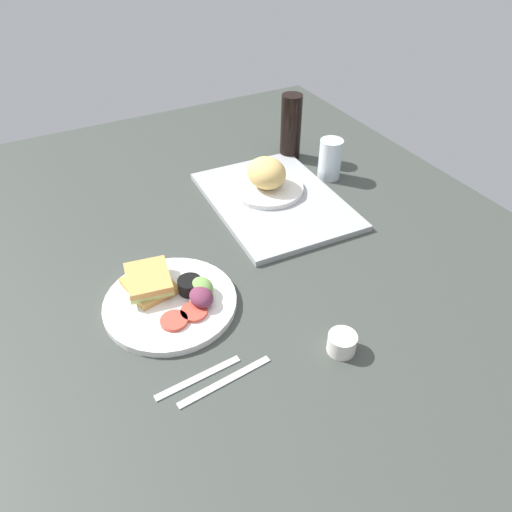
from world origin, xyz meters
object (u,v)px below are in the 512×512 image
object	(u,v)px
drinking_glass	(330,159)
soda_bottle	(291,127)
serving_tray	(275,200)
espresso_cup	(342,343)
plate_with_salad	(171,297)
fork	(198,377)
bread_plate_near	(267,179)
knife	(225,381)

from	to	relation	value
drinking_glass	soda_bottle	world-z (taller)	soda_bottle
serving_tray	espresso_cup	xyz separation A→B (cm)	(51.08, -14.38, 1.20)
plate_with_salad	fork	xyz separation A→B (cm)	(20.66, -2.41, -1.48)
espresso_cup	drinking_glass	bearing A→B (deg)	147.45
bread_plate_near	knife	size ratio (longest dim) A/B	1.08
serving_tray	bread_plate_near	distance (cm)	6.47
soda_bottle	knife	world-z (taller)	soda_bottle
plate_with_salad	knife	xyz separation A→B (cm)	(23.66, 1.59, -1.48)
bread_plate_near	fork	size ratio (longest dim) A/B	1.20
espresso_cup	knife	size ratio (longest dim) A/B	0.29
knife	bread_plate_near	bearing A→B (deg)	48.94
serving_tray	soda_bottle	world-z (taller)	soda_bottle
drinking_glass	knife	distance (cm)	78.64
espresso_cup	fork	bearing A→B (deg)	-104.18
serving_tray	knife	distance (cm)	60.21
espresso_cup	fork	size ratio (longest dim) A/B	0.33
plate_with_salad	soda_bottle	bearing A→B (deg)	128.49
fork	knife	bearing A→B (deg)	-40.78
drinking_glass	soda_bottle	distance (cm)	17.34
espresso_cup	soda_bottle	bearing A→B (deg)	156.14
drinking_glass	fork	distance (cm)	79.78
serving_tray	fork	size ratio (longest dim) A/B	2.65
espresso_cup	serving_tray	bearing A→B (deg)	164.28
bread_plate_near	knife	xyz separation A→B (cm)	(51.92, -37.22, -5.08)
espresso_cup	fork	xyz separation A→B (cm)	(-6.79, -26.88, -1.75)
knife	drinking_glass	bearing A→B (deg)	36.26
drinking_glass	plate_with_salad	bearing A→B (deg)	-64.66
fork	plate_with_salad	bearing A→B (deg)	79.43
fork	espresso_cup	bearing A→B (deg)	-18.08
bread_plate_near	espresso_cup	distance (cm)	57.62
serving_tray	soda_bottle	size ratio (longest dim) A/B	2.23
serving_tray	espresso_cup	distance (cm)	53.08
serving_tray	knife	xyz separation A→B (cm)	(47.30, -37.25, -0.55)
espresso_cup	knife	world-z (taller)	espresso_cup
drinking_glass	espresso_cup	size ratio (longest dim) A/B	2.11
espresso_cup	knife	bearing A→B (deg)	-99.40
soda_bottle	fork	bearing A→B (deg)	-41.93
serving_tray	plate_with_salad	size ratio (longest dim) A/B	1.60
fork	bread_plate_near	bearing A→B (deg)	45.97
bread_plate_near	drinking_glass	bearing A→B (deg)	90.65
drinking_glass	soda_bottle	xyz separation A→B (cm)	(-16.42, -3.69, 4.15)
plate_with_salad	soda_bottle	distance (cm)	72.65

